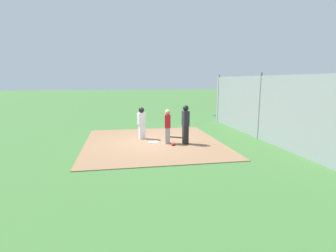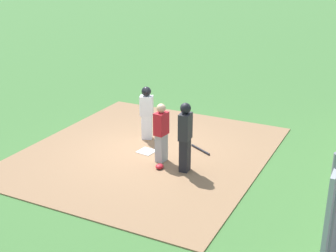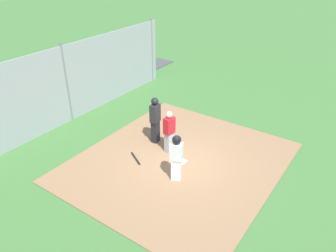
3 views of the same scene
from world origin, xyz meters
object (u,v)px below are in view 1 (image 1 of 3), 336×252
(parked_car_silver, at_px, (250,112))
(baseball_bat, at_px, (176,137))
(umpire, at_px, (186,124))
(catcher_mask, at_px, (173,144))
(parked_car_white, at_px, (287,116))
(catcher, at_px, (168,126))
(runner, at_px, (142,121))
(home_plate, at_px, (153,142))

(parked_car_silver, bearing_deg, baseball_bat, -49.53)
(umpire, bearing_deg, catcher_mask, 11.28)
(baseball_bat, height_order, catcher_mask, catcher_mask)
(catcher_mask, xyz_separation_m, parked_car_silver, (6.97, -7.43, 0.52))
(umpire, distance_m, baseball_bat, 1.65)
(catcher_mask, bearing_deg, parked_car_white, -64.48)
(baseball_bat, distance_m, catcher_mask, 1.61)
(catcher, relative_size, parked_car_white, 0.38)
(catcher, distance_m, baseball_bat, 1.51)
(runner, bearing_deg, baseball_bat, 65.32)
(runner, relative_size, parked_car_silver, 0.38)
(home_plate, xyz_separation_m, umpire, (-0.60, -1.45, 0.95))
(home_plate, distance_m, umpire, 1.84)
(runner, xyz_separation_m, baseball_bat, (-0.11, -1.78, -0.88))
(catcher_mask, bearing_deg, umpire, -73.71)
(runner, height_order, parked_car_silver, runner)
(home_plate, relative_size, parked_car_white, 0.10)
(umpire, xyz_separation_m, runner, (1.46, 1.91, -0.05))
(baseball_bat, xyz_separation_m, parked_car_silver, (5.44, -6.94, 0.55))
(parked_car_white, relative_size, parked_car_silver, 0.99)
(umpire, bearing_deg, runner, -42.39)
(catcher, xyz_separation_m, runner, (1.21, 1.11, 0.08))
(catcher, relative_size, umpire, 0.88)
(umpire, height_order, baseball_bat, umpire)
(catcher, distance_m, parked_car_white, 9.46)
(runner, relative_size, parked_car_white, 0.38)
(catcher, xyz_separation_m, umpire, (-0.25, -0.80, 0.13))
(catcher, distance_m, umpire, 0.85)
(home_plate, height_order, umpire, umpire)
(catcher, height_order, runner, runner)
(runner, xyz_separation_m, parked_car_silver, (5.33, -8.71, -0.33))
(runner, xyz_separation_m, parked_car_white, (2.44, -9.83, -0.33))
(runner, bearing_deg, home_plate, 7.02)
(baseball_bat, height_order, parked_car_white, parked_car_white)
(runner, bearing_deg, parked_car_silver, 100.36)
(runner, distance_m, parked_car_silver, 10.22)
(runner, relative_size, baseball_bat, 2.02)
(baseball_bat, xyz_separation_m, parked_car_white, (2.55, -8.05, 0.55))
(umpire, bearing_deg, parked_car_white, -158.81)
(parked_car_silver, bearing_deg, parked_car_white, 23.52)
(catcher_mask, bearing_deg, catcher, 21.60)
(home_plate, xyz_separation_m, parked_car_silver, (6.19, -8.25, 0.57))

